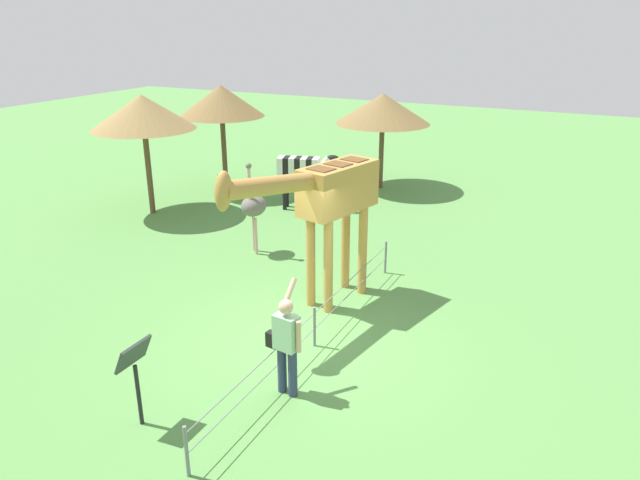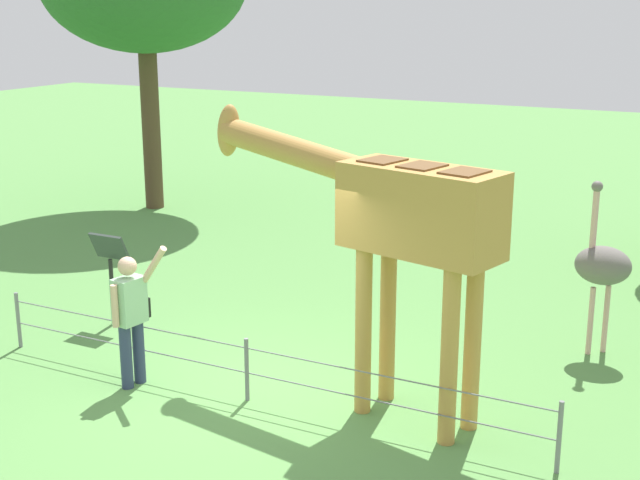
% 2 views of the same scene
% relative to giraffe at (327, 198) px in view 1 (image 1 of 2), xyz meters
% --- Properties ---
extents(ground_plane, '(60.00, 60.00, 0.00)m').
position_rel_giraffe_xyz_m(ground_plane, '(1.54, 0.40, -2.20)').
color(ground_plane, '#568E47').
extents(giraffe, '(3.86, 1.39, 3.22)m').
position_rel_giraffe_xyz_m(giraffe, '(0.00, 0.00, 0.00)').
color(giraffe, '#BC8942').
rests_on(giraffe, ground_plane).
extents(visitor, '(0.63, 0.59, 1.74)m').
position_rel_giraffe_xyz_m(visitor, '(2.95, 0.76, -1.30)').
color(visitor, navy).
rests_on(visitor, ground_plane).
extents(zebra, '(0.81, 1.81, 1.66)m').
position_rel_giraffe_xyz_m(zebra, '(-5.28, -3.37, -1.04)').
color(zebra, black).
rests_on(zebra, ground_plane).
extents(ostrich, '(0.70, 0.56, 2.25)m').
position_rel_giraffe_xyz_m(ostrich, '(-1.72, -2.75, -1.03)').
color(ostrich, '#CC9E93').
rests_on(ostrich, ground_plane).
extents(shade_hut_near, '(2.89, 2.89, 3.38)m').
position_rel_giraffe_xyz_m(shade_hut_near, '(-3.04, -7.10, 0.69)').
color(shade_hut_near, brown).
rests_on(shade_hut_near, ground_plane).
extents(shade_hut_far, '(3.05, 3.05, 3.08)m').
position_rel_giraffe_xyz_m(shade_hut_far, '(-8.50, -2.11, 0.40)').
color(shade_hut_far, brown).
rests_on(shade_hut_far, ground_plane).
extents(shade_hut_aside, '(2.68, 2.68, 3.39)m').
position_rel_giraffe_xyz_m(shade_hut_aside, '(-5.90, -6.50, 0.69)').
color(shade_hut_aside, brown).
rests_on(shade_hut_aside, ground_plane).
extents(info_sign, '(0.56, 0.21, 1.32)m').
position_rel_giraffe_xyz_m(info_sign, '(4.51, -0.72, -1.25)').
color(info_sign, black).
rests_on(info_sign, ground_plane).
extents(wire_fence, '(7.05, 0.05, 0.75)m').
position_rel_giraffe_xyz_m(wire_fence, '(1.54, 0.51, -1.80)').
color(wire_fence, slate).
rests_on(wire_fence, ground_plane).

